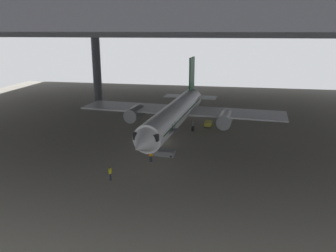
{
  "coord_description": "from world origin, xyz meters",
  "views": [
    {
      "loc": [
        10.66,
        -47.36,
        16.31
      ],
      "look_at": [
        1.71,
        0.74,
        2.54
      ],
      "focal_mm": 36.69,
      "sensor_mm": 36.0,
      "label": 1
    }
  ],
  "objects_px": {
    "boarding_stairs": "(162,150)",
    "crew_worker_by_stairs": "(151,155)",
    "airplane_main": "(176,113)",
    "crew_worker_near_nose": "(110,173)",
    "baggage_tug": "(208,123)"
  },
  "relations": [
    {
      "from": "boarding_stairs",
      "to": "baggage_tug",
      "type": "relative_size",
      "value": 2.06
    },
    {
      "from": "boarding_stairs",
      "to": "crew_worker_near_nose",
      "type": "relative_size",
      "value": 2.82
    },
    {
      "from": "boarding_stairs",
      "to": "crew_worker_by_stairs",
      "type": "height_order",
      "value": "boarding_stairs"
    },
    {
      "from": "airplane_main",
      "to": "crew_worker_by_stairs",
      "type": "relative_size",
      "value": 22.83
    },
    {
      "from": "boarding_stairs",
      "to": "baggage_tug",
      "type": "bearing_deg",
      "value": 71.38
    },
    {
      "from": "crew_worker_by_stairs",
      "to": "crew_worker_near_nose",
      "type": "bearing_deg",
      "value": -116.62
    },
    {
      "from": "baggage_tug",
      "to": "boarding_stairs",
      "type": "bearing_deg",
      "value": -108.62
    },
    {
      "from": "crew_worker_by_stairs",
      "to": "baggage_tug",
      "type": "height_order",
      "value": "crew_worker_by_stairs"
    },
    {
      "from": "airplane_main",
      "to": "crew_worker_near_nose",
      "type": "bearing_deg",
      "value": -102.62
    },
    {
      "from": "boarding_stairs",
      "to": "crew_worker_by_stairs",
      "type": "distance_m",
      "value": 2.91
    },
    {
      "from": "crew_worker_near_nose",
      "to": "crew_worker_by_stairs",
      "type": "relative_size",
      "value": 1.04
    },
    {
      "from": "crew_worker_by_stairs",
      "to": "baggage_tug",
      "type": "relative_size",
      "value": 0.7
    },
    {
      "from": "crew_worker_near_nose",
      "to": "baggage_tug",
      "type": "xyz_separation_m",
      "value": [
        9.17,
        24.4,
        -0.41
      ]
    },
    {
      "from": "crew_worker_by_stairs",
      "to": "baggage_tug",
      "type": "bearing_deg",
      "value": 71.61
    },
    {
      "from": "boarding_stairs",
      "to": "baggage_tug",
      "type": "distance_m",
      "value": 16.18
    }
  ]
}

